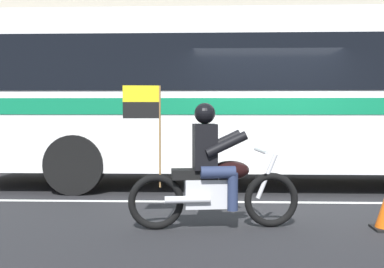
% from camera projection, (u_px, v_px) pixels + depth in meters
% --- Properties ---
extents(ground_plane, '(60.00, 60.00, 0.00)m').
position_uv_depth(ground_plane, '(266.00, 196.00, 8.69)').
color(ground_plane, black).
extents(sidewalk_curb, '(28.00, 3.80, 0.15)m').
position_uv_depth(sidewalk_curb, '(246.00, 161.00, 13.78)').
color(sidewalk_curb, '#B7B2A8').
rests_on(sidewalk_curb, ground_plane).
extents(lane_center_stripe, '(26.60, 0.14, 0.01)m').
position_uv_depth(lane_center_stripe, '(270.00, 202.00, 8.09)').
color(lane_center_stripe, silver).
rests_on(lane_center_stripe, ground_plane).
extents(transit_bus, '(11.87, 2.66, 3.22)m').
position_uv_depth(transit_bus, '(279.00, 88.00, 9.77)').
color(transit_bus, white).
rests_on(transit_bus, ground_plane).
extents(motorcycle_with_rider, '(2.18, 0.68, 1.78)m').
position_uv_depth(motorcycle_with_rider, '(212.00, 175.00, 6.32)').
color(motorcycle_with_rider, black).
rests_on(motorcycle_with_rider, ground_plane).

